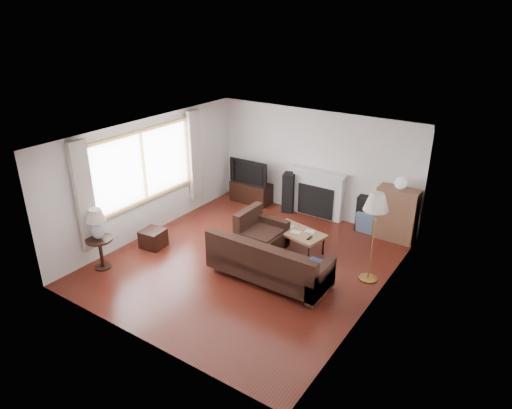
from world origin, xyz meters
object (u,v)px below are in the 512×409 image
Objects in this scene: tv_stand at (251,192)px; sectional_sofa at (269,260)px; coffee_table at (297,240)px; side_table at (101,253)px; floor_lamp at (372,238)px; bookshelf at (396,214)px.

tv_stand is 0.43× the size of sectional_sofa.
tv_stand reaches higher than coffee_table.
side_table is at bearing -153.37° from sectional_sofa.
floor_lamp reaches higher than sectional_sofa.
bookshelf is at bearing 94.39° from floor_lamp.
floor_lamp is at bearing -25.17° from tv_stand.
side_table is (-4.34, -2.43, -0.54)m from floor_lamp.
tv_stand is 0.61× the size of floor_lamp.
sectional_sofa is at bearing -50.53° from tv_stand.
sectional_sofa is (-1.37, -2.83, -0.18)m from bookshelf.
floor_lamp is 2.75× the size of side_table.
coffee_table is at bearing -132.84° from bookshelf.
bookshelf reaches higher than side_table.
bookshelf reaches higher than tv_stand.
sectional_sofa reaches higher than tv_stand.
side_table reaches higher than coffee_table.
floor_lamp is at bearing 33.66° from sectional_sofa.
bookshelf is 5.98m from side_table.
tv_stand is at bearing 154.83° from floor_lamp.
coffee_table is 1.75m from floor_lamp.
bookshelf reaches higher than coffee_table.
sectional_sofa reaches higher than coffee_table.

